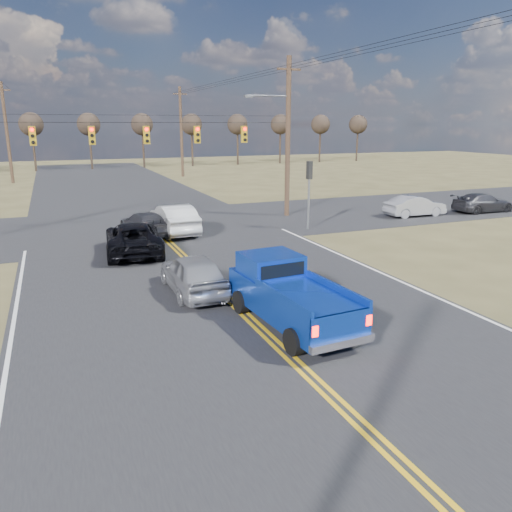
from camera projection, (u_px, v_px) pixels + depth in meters
name	position (u px, v px, depth m)	size (l,w,h in m)	color
ground	(275.00, 344.00, 13.82)	(160.00, 160.00, 0.00)	brown
road_main	(185.00, 258.00, 22.77)	(14.00, 120.00, 0.02)	#28282B
road_cross	(151.00, 226.00, 29.93)	(120.00, 12.00, 0.02)	#28282B
signal_gantry	(156.00, 139.00, 28.63)	(19.60, 4.83, 10.00)	#473323
utility_poles	(150.00, 137.00, 27.70)	(19.60, 58.32, 10.00)	#473323
treeline	(124.00, 127.00, 36.49)	(87.00, 117.80, 7.40)	#33261C
pickup_truck	(289.00, 295.00, 14.93)	(2.36, 5.30, 1.95)	black
silver_suv	(193.00, 273.00, 17.84)	(1.72, 4.27, 1.46)	#929399
black_suv	(134.00, 238.00, 23.33)	(2.45, 5.32, 1.48)	black
white_car_queue	(174.00, 219.00, 27.69)	(1.72, 4.93, 1.62)	#BDBDBD
dgrey_car_queue	(145.00, 224.00, 27.24)	(1.79, 4.41, 1.28)	#36373B
cross_car_east_near	(415.00, 206.00, 32.84)	(4.13, 1.44, 1.36)	#9FA1A7
cross_car_east_far	(483.00, 203.00, 34.41)	(4.47, 1.82, 1.30)	#2E2D32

